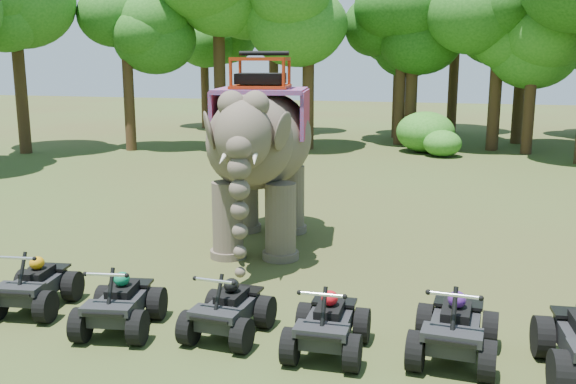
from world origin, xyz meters
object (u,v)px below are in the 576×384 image
elephant (261,151)px  atv_1 (120,296)px  atv_0 (34,278)px  atv_4 (455,320)px  atv_2 (228,302)px  atv_3 (328,317)px

elephant → atv_1: bearing=-107.1°
atv_0 → atv_1: (1.91, -0.38, 0.01)m
atv_1 → atv_4: atv_4 is taller
atv_0 → atv_1: atv_1 is taller
atv_2 → atv_4: atv_4 is taller
atv_0 → atv_3: size_ratio=1.00×
atv_3 → atv_4: size_ratio=0.93×
atv_2 → atv_3: 1.68m
elephant → atv_2: 5.50m
atv_0 → atv_3: atv_0 is taller
atv_1 → atv_0: bearing=159.3°
atv_2 → atv_3: atv_3 is taller
elephant → atv_0: elephant is taller
atv_3 → atv_4: (1.86, 0.28, 0.04)m
elephant → atv_4: (4.59, -5.02, -1.65)m
atv_1 → atv_4: (5.34, 0.36, 0.04)m
atv_1 → atv_2: 1.82m
atv_1 → atv_2: atv_1 is taller
elephant → atv_3: (2.73, -5.30, -1.69)m
elephant → atv_3: bearing=-71.9°
atv_0 → elephant: bearing=54.2°
elephant → atv_4: elephant is taller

